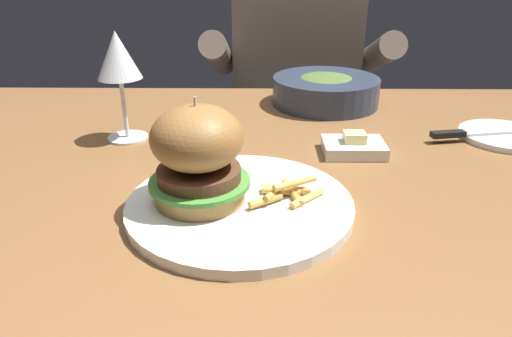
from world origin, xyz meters
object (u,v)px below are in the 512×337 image
wine_glass (118,59)px  butter_dish (354,146)px  diner_person (293,120)px  main_plate (240,205)px  bread_plate (505,136)px  table_knife (480,133)px  soup_bowl (326,90)px  burger_sandwich (198,155)px

wine_glass → butter_dish: 0.41m
diner_person → main_plate: bearing=-98.3°
bread_plate → wine_glass: bearing=-179.3°
butter_dish → diner_person: bearing=94.3°
main_plate → diner_person: diner_person is taller
table_knife → diner_person: 0.70m
wine_glass → butter_dish: bearing=-9.0°
bread_plate → soup_bowl: soup_bowl is taller
table_knife → soup_bowl: (-0.24, 0.21, 0.02)m
main_plate → burger_sandwich: (-0.05, 0.00, 0.07)m
diner_person → table_knife: bearing=-65.4°
soup_bowl → main_plate: bearing=-109.7°
soup_bowl → diner_person: bearing=95.4°
table_knife → butter_dish: size_ratio=2.25×
bread_plate → table_knife: table_knife is taller
burger_sandwich → table_knife: (0.46, 0.25, -0.06)m
wine_glass → soup_bowl: 0.44m
main_plate → diner_person: 0.89m
soup_bowl → butter_dish: bearing=-87.3°
soup_bowl → diner_person: (-0.04, 0.40, -0.21)m
diner_person → wine_glass: bearing=-118.6°
wine_glass → diner_person: diner_person is taller
bread_plate → diner_person: bearing=118.7°
butter_dish → table_knife: bearing=14.9°
bread_plate → butter_dish: (-0.28, -0.07, 0.01)m
burger_sandwich → soup_bowl: bearing=64.9°
burger_sandwich → bread_plate: burger_sandwich is taller
bread_plate → table_knife: 0.05m
main_plate → table_knife: table_knife is taller
burger_sandwich → wine_glass: 0.30m
butter_dish → main_plate: bearing=-133.7°
main_plate → wine_glass: bearing=130.3°
table_knife → butter_dish: (-0.23, -0.06, -0.00)m
wine_glass → butter_dish: (0.39, -0.06, -0.13)m
diner_person → soup_bowl: bearing=-84.6°
bread_plate → table_knife: size_ratio=0.70×
bread_plate → burger_sandwich: bearing=-153.4°
butter_dish → soup_bowl: soup_bowl is taller
table_knife → bread_plate: bearing=10.0°
diner_person → burger_sandwich: bearing=-101.5°
bread_plate → soup_bowl: bearing=145.5°
butter_dish → wine_glass: bearing=171.0°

